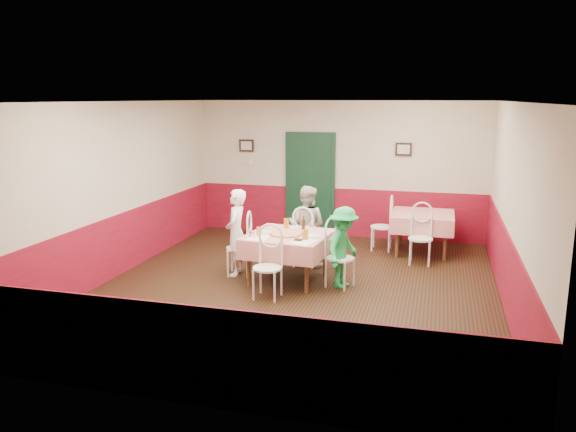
% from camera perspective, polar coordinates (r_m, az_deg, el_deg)
% --- Properties ---
extents(floor, '(7.00, 7.00, 0.00)m').
position_cam_1_polar(floor, '(8.67, 0.92, -7.31)').
color(floor, black).
rests_on(floor, ground).
extents(ceiling, '(7.00, 7.00, 0.00)m').
position_cam_1_polar(ceiling, '(8.18, 0.99, 11.54)').
color(ceiling, white).
rests_on(ceiling, back_wall).
extents(back_wall, '(6.00, 0.10, 2.80)m').
position_cam_1_polar(back_wall, '(11.70, 5.20, 4.75)').
color(back_wall, beige).
rests_on(back_wall, ground).
extents(front_wall, '(6.00, 0.10, 2.80)m').
position_cam_1_polar(front_wall, '(5.08, -8.87, -4.89)').
color(front_wall, beige).
rests_on(front_wall, ground).
extents(left_wall, '(0.10, 7.00, 2.80)m').
position_cam_1_polar(left_wall, '(9.49, -16.90, 2.60)').
color(left_wall, beige).
rests_on(left_wall, ground).
extents(right_wall, '(0.10, 7.00, 2.80)m').
position_cam_1_polar(right_wall, '(8.12, 21.92, 0.73)').
color(right_wall, beige).
rests_on(right_wall, ground).
extents(wainscot_back, '(6.00, 0.03, 1.00)m').
position_cam_1_polar(wainscot_back, '(11.83, 5.10, 0.41)').
color(wainscot_back, maroon).
rests_on(wainscot_back, ground).
extents(wainscot_front, '(6.00, 0.03, 1.00)m').
position_cam_1_polar(wainscot_front, '(5.42, -8.49, -13.99)').
color(wainscot_front, maroon).
rests_on(wainscot_front, ground).
extents(wainscot_left, '(0.03, 7.00, 1.00)m').
position_cam_1_polar(wainscot_left, '(9.67, -16.50, -2.67)').
color(wainscot_left, maroon).
rests_on(wainscot_left, ground).
extents(wainscot_right, '(0.03, 7.00, 1.00)m').
position_cam_1_polar(wainscot_right, '(8.33, 21.34, -5.34)').
color(wainscot_right, maroon).
rests_on(wainscot_right, ground).
extents(door, '(0.96, 0.06, 2.10)m').
position_cam_1_polar(door, '(11.82, 2.26, 3.14)').
color(door, black).
rests_on(door, ground).
extents(picture_left, '(0.32, 0.03, 0.26)m').
position_cam_1_polar(picture_left, '(12.11, -4.23, 7.15)').
color(picture_left, black).
rests_on(picture_left, back_wall).
extents(picture_right, '(0.32, 0.03, 0.26)m').
position_cam_1_polar(picture_right, '(11.45, 11.66, 6.66)').
color(picture_right, black).
rests_on(picture_right, back_wall).
extents(thermostat, '(0.10, 0.03, 0.10)m').
position_cam_1_polar(thermostat, '(12.11, -3.76, 5.49)').
color(thermostat, white).
rests_on(thermostat, back_wall).
extents(main_table, '(1.33, 1.33, 0.77)m').
position_cam_1_polar(main_table, '(8.90, 0.00, -4.26)').
color(main_table, red).
rests_on(main_table, ground).
extents(second_table, '(1.13, 1.13, 0.77)m').
position_cam_1_polar(second_table, '(10.77, 13.45, -1.71)').
color(second_table, red).
rests_on(second_table, ground).
extents(chair_left, '(0.48, 0.48, 0.90)m').
position_cam_1_polar(chair_left, '(9.20, -4.97, -3.27)').
color(chair_left, white).
rests_on(chair_left, ground).
extents(chair_right, '(0.52, 0.52, 0.90)m').
position_cam_1_polar(chair_right, '(8.63, 5.31, -4.31)').
color(chair_right, white).
rests_on(chair_right, ground).
extents(chair_far, '(0.44, 0.44, 0.90)m').
position_cam_1_polar(chair_far, '(9.65, 1.77, -2.51)').
color(chair_far, white).
rests_on(chair_far, ground).
extents(chair_near, '(0.43, 0.43, 0.90)m').
position_cam_1_polar(chair_near, '(8.12, -2.12, -5.32)').
color(chair_near, white).
rests_on(chair_near, ground).
extents(chair_second_a, '(0.42, 0.42, 0.90)m').
position_cam_1_polar(chair_second_a, '(10.80, 9.49, -1.10)').
color(chair_second_a, white).
rests_on(chair_second_a, ground).
extents(chair_second_b, '(0.42, 0.42, 0.90)m').
position_cam_1_polar(chair_second_b, '(10.02, 13.32, -2.28)').
color(chair_second_b, white).
rests_on(chair_second_b, ground).
extents(pizza, '(0.54, 0.54, 0.03)m').
position_cam_1_polar(pizza, '(8.75, -0.18, -1.80)').
color(pizza, '#B74723').
rests_on(pizza, main_table).
extents(plate_left, '(0.27, 0.27, 0.01)m').
position_cam_1_polar(plate_left, '(8.92, -2.43, -1.61)').
color(plate_left, white).
rests_on(plate_left, main_table).
extents(plate_right, '(0.27, 0.27, 0.01)m').
position_cam_1_polar(plate_right, '(8.66, 2.42, -2.03)').
color(plate_right, white).
rests_on(plate_right, main_table).
extents(plate_far, '(0.27, 0.27, 0.01)m').
position_cam_1_polar(plate_far, '(9.21, 0.84, -1.18)').
color(plate_far, white).
rests_on(plate_far, main_table).
extents(glass_a, '(0.08, 0.08, 0.14)m').
position_cam_1_polar(glass_a, '(8.68, -2.98, -1.58)').
color(glass_a, '#BF7219').
rests_on(glass_a, main_table).
extents(glass_b, '(0.09, 0.09, 0.15)m').
position_cam_1_polar(glass_b, '(8.45, 1.78, -1.91)').
color(glass_b, '#BF7219').
rests_on(glass_b, main_table).
extents(glass_c, '(0.09, 0.09, 0.16)m').
position_cam_1_polar(glass_c, '(9.18, -0.17, -0.75)').
color(glass_c, '#BF7219').
rests_on(glass_c, main_table).
extents(beer_bottle, '(0.06, 0.06, 0.20)m').
position_cam_1_polar(beer_bottle, '(9.08, 1.58, -0.77)').
color(beer_bottle, '#381C0A').
rests_on(beer_bottle, main_table).
extents(shaker_a, '(0.04, 0.04, 0.09)m').
position_cam_1_polar(shaker_a, '(8.59, -3.72, -1.91)').
color(shaker_a, silver).
rests_on(shaker_a, main_table).
extents(shaker_b, '(0.04, 0.04, 0.09)m').
position_cam_1_polar(shaker_b, '(8.53, -3.48, -1.99)').
color(shaker_b, silver).
rests_on(shaker_b, main_table).
extents(shaker_c, '(0.04, 0.04, 0.09)m').
position_cam_1_polar(shaker_c, '(8.65, -3.85, -1.80)').
color(shaker_c, '#B23319').
rests_on(shaker_c, main_table).
extents(menu_left, '(0.32, 0.41, 0.00)m').
position_cam_1_polar(menu_left, '(8.58, -3.08, -2.21)').
color(menu_left, white).
rests_on(menu_left, main_table).
extents(menu_right, '(0.41, 0.47, 0.00)m').
position_cam_1_polar(menu_right, '(8.33, 1.59, -2.64)').
color(menu_right, white).
rests_on(menu_right, main_table).
extents(wallet, '(0.12, 0.10, 0.02)m').
position_cam_1_polar(wallet, '(8.40, 1.07, -2.44)').
color(wallet, black).
rests_on(wallet, main_table).
extents(diner_left, '(0.40, 0.55, 1.42)m').
position_cam_1_polar(diner_left, '(9.15, -5.28, -1.68)').
color(diner_left, gray).
rests_on(diner_left, ground).
extents(diner_far, '(0.76, 0.64, 1.40)m').
position_cam_1_polar(diner_far, '(9.64, 1.88, -1.01)').
color(diner_far, gray).
rests_on(diner_far, ground).
extents(diner_right, '(0.64, 0.90, 1.26)m').
position_cam_1_polar(diner_right, '(8.57, 5.65, -3.20)').
color(diner_right, gray).
rests_on(diner_right, ground).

